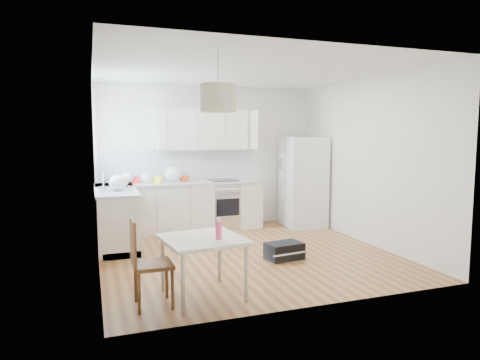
# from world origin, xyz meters

# --- Properties ---
(floor) EXTENTS (4.20, 4.20, 0.00)m
(floor) POSITION_xyz_m (0.00, 0.00, 0.00)
(floor) COLOR brown
(floor) RESTS_ON ground
(ceiling) EXTENTS (4.20, 4.20, 0.00)m
(ceiling) POSITION_xyz_m (0.00, 0.00, 2.70)
(ceiling) COLOR white
(ceiling) RESTS_ON wall_back
(wall_back) EXTENTS (4.20, 0.00, 4.20)m
(wall_back) POSITION_xyz_m (0.00, 2.10, 1.35)
(wall_back) COLOR silver
(wall_back) RESTS_ON floor
(wall_left) EXTENTS (0.00, 4.20, 4.20)m
(wall_left) POSITION_xyz_m (-2.10, 0.00, 1.35)
(wall_left) COLOR silver
(wall_left) RESTS_ON floor
(wall_right) EXTENTS (0.00, 4.20, 4.20)m
(wall_right) POSITION_xyz_m (2.10, 0.00, 1.35)
(wall_right) COLOR silver
(wall_right) RESTS_ON floor
(window_glassblock) EXTENTS (0.02, 1.00, 1.00)m
(window_glassblock) POSITION_xyz_m (-2.09, 1.15, 1.75)
(window_glassblock) COLOR #BFE0F9
(window_glassblock) RESTS_ON wall_left
(cabinets_back) EXTENTS (3.00, 0.60, 0.88)m
(cabinets_back) POSITION_xyz_m (-0.60, 1.80, 0.44)
(cabinets_back) COLOR beige
(cabinets_back) RESTS_ON floor
(cabinets_left) EXTENTS (0.60, 1.80, 0.88)m
(cabinets_left) POSITION_xyz_m (-1.80, 1.20, 0.44)
(cabinets_left) COLOR beige
(cabinets_left) RESTS_ON floor
(counter_back) EXTENTS (3.02, 0.64, 0.04)m
(counter_back) POSITION_xyz_m (-0.60, 1.80, 0.90)
(counter_back) COLOR #A7AAAC
(counter_back) RESTS_ON cabinets_back
(counter_left) EXTENTS (0.64, 1.82, 0.04)m
(counter_left) POSITION_xyz_m (-1.80, 1.20, 0.90)
(counter_left) COLOR #A7AAAC
(counter_left) RESTS_ON cabinets_left
(backsplash_back) EXTENTS (3.00, 0.01, 0.58)m
(backsplash_back) POSITION_xyz_m (-0.60, 2.09, 1.21)
(backsplash_back) COLOR white
(backsplash_back) RESTS_ON wall_back
(backsplash_left) EXTENTS (0.01, 1.80, 0.58)m
(backsplash_left) POSITION_xyz_m (-2.09, 1.20, 1.21)
(backsplash_left) COLOR white
(backsplash_left) RESTS_ON wall_left
(upper_cabinets) EXTENTS (1.70, 0.32, 0.75)m
(upper_cabinets) POSITION_xyz_m (-0.15, 1.94, 1.88)
(upper_cabinets) COLOR beige
(upper_cabinets) RESTS_ON wall_back
(range_oven) EXTENTS (0.50, 0.61, 0.88)m
(range_oven) POSITION_xyz_m (0.20, 1.80, 0.44)
(range_oven) COLOR silver
(range_oven) RESTS_ON floor
(sink) EXTENTS (0.50, 0.80, 0.16)m
(sink) POSITION_xyz_m (-1.80, 1.15, 0.92)
(sink) COLOR silver
(sink) RESTS_ON counter_left
(refrigerator) EXTENTS (0.92, 0.95, 1.74)m
(refrigerator) POSITION_xyz_m (1.74, 1.49, 0.87)
(refrigerator) COLOR white
(refrigerator) RESTS_ON floor
(dining_table) EXTENTS (0.94, 0.94, 0.67)m
(dining_table) POSITION_xyz_m (-1.03, -1.44, 0.60)
(dining_table) COLOR beige
(dining_table) RESTS_ON floor
(dining_chair) EXTENTS (0.40, 0.40, 0.93)m
(dining_chair) POSITION_xyz_m (-1.59, -1.53, 0.47)
(dining_chair) COLOR #533318
(dining_chair) RESTS_ON floor
(drink_bottle) EXTENTS (0.08, 0.08, 0.24)m
(drink_bottle) POSITION_xyz_m (-0.88, -1.57, 0.78)
(drink_bottle) COLOR #E13E73
(drink_bottle) RESTS_ON dining_table
(gym_bag) EXTENTS (0.56, 0.41, 0.24)m
(gym_bag) POSITION_xyz_m (0.43, -0.44, 0.12)
(gym_bag) COLOR black
(gym_bag) RESTS_ON floor
(pendant_lamp) EXTENTS (0.41, 0.41, 0.30)m
(pendant_lamp) POSITION_xyz_m (-0.84, -1.42, 2.18)
(pendant_lamp) COLOR beige
(pendant_lamp) RESTS_ON ceiling
(grocery_bag_a) EXTENTS (0.23, 0.19, 0.20)m
(grocery_bag_a) POSITION_xyz_m (-1.57, 1.82, 1.02)
(grocery_bag_a) COLOR silver
(grocery_bag_a) RESTS_ON counter_back
(grocery_bag_b) EXTENTS (0.21, 0.18, 0.19)m
(grocery_bag_b) POSITION_xyz_m (-1.22, 1.83, 1.01)
(grocery_bag_b) COLOR silver
(grocery_bag_b) RESTS_ON counter_back
(grocery_bag_c) EXTENTS (0.31, 0.26, 0.28)m
(grocery_bag_c) POSITION_xyz_m (-0.74, 1.86, 1.06)
(grocery_bag_c) COLOR silver
(grocery_bag_c) RESTS_ON counter_back
(grocery_bag_d) EXTENTS (0.21, 0.18, 0.19)m
(grocery_bag_d) POSITION_xyz_m (-1.68, 1.38, 1.01)
(grocery_bag_d) COLOR silver
(grocery_bag_d) RESTS_ON counter_back
(grocery_bag_e) EXTENTS (0.26, 0.22, 0.24)m
(grocery_bag_e) POSITION_xyz_m (-1.77, 0.95, 1.04)
(grocery_bag_e) COLOR silver
(grocery_bag_e) RESTS_ON counter_left
(snack_orange) EXTENTS (0.17, 0.14, 0.10)m
(snack_orange) POSITION_xyz_m (-0.53, 1.85, 0.97)
(snack_orange) COLOR #DD4113
(snack_orange) RESTS_ON counter_back
(snack_yellow) EXTENTS (0.18, 0.18, 0.11)m
(snack_yellow) POSITION_xyz_m (-1.03, 1.83, 0.97)
(snack_yellow) COLOR yellow
(snack_yellow) RESTS_ON counter_back
(snack_red) EXTENTS (0.17, 0.12, 0.11)m
(snack_red) POSITION_xyz_m (-1.42, 1.88, 0.98)
(snack_red) COLOR red
(snack_red) RESTS_ON counter_back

